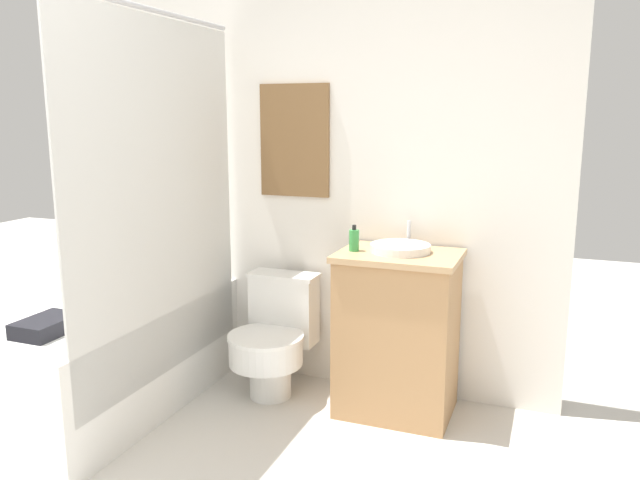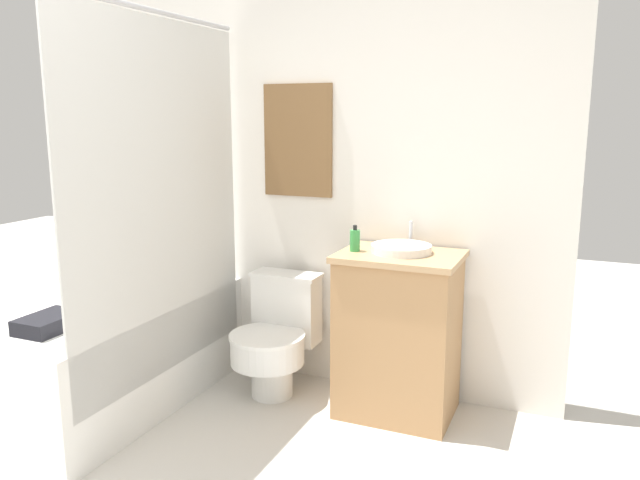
# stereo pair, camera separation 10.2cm
# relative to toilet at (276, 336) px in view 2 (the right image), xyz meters

# --- Properties ---
(wall_back) EXTENTS (3.02, 0.07, 2.50)m
(wall_back) POSITION_rel_toilet_xyz_m (-0.03, 0.29, 0.93)
(wall_back) COLOR white
(wall_back) RESTS_ON ground_plane
(shower_area) EXTENTS (0.67, 1.43, 1.98)m
(shower_area) POSITION_rel_toilet_xyz_m (-0.69, -0.45, -0.00)
(shower_area) COLOR white
(shower_area) RESTS_ON ground_plane
(toilet) EXTENTS (0.40, 0.53, 0.64)m
(toilet) POSITION_rel_toilet_xyz_m (0.00, 0.00, 0.00)
(toilet) COLOR white
(toilet) RESTS_ON ground_plane
(vanity) EXTENTS (0.60, 0.45, 0.84)m
(vanity) POSITION_rel_toilet_xyz_m (0.68, 0.02, 0.10)
(vanity) COLOR #AD7F51
(vanity) RESTS_ON ground_plane
(sink) EXTENTS (0.30, 0.33, 0.13)m
(sink) POSITION_rel_toilet_xyz_m (0.68, 0.05, 0.54)
(sink) COLOR white
(sink) RESTS_ON vanity
(soap_bottle) EXTENTS (0.05, 0.05, 0.13)m
(soap_bottle) POSITION_rel_toilet_xyz_m (0.46, -0.01, 0.57)
(soap_bottle) COLOR green
(soap_bottle) RESTS_ON vanity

